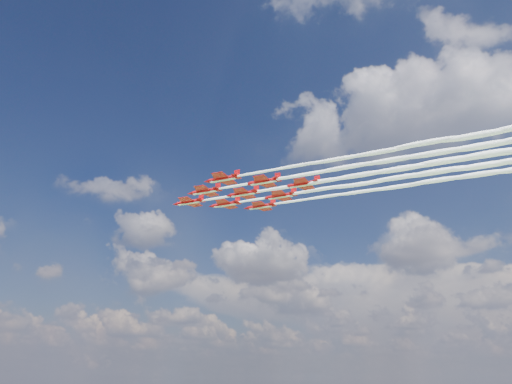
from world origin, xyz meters
The scene contains 9 objects.
jet_lead centered at (27.29, 0.26, 77.44)m, with size 95.47×16.53×2.80m.
jet_row2_port centered at (37.48, -5.11, 77.44)m, with size 95.47×16.53×2.80m.
jet_row2_starb centered at (35.91, 7.89, 77.44)m, with size 95.47×16.53×2.80m.
jet_row3_port centered at (47.67, -10.47, 77.44)m, with size 95.47×16.53×2.80m.
jet_row3_centre centered at (46.11, 2.52, 77.44)m, with size 95.47×16.53×2.80m.
jet_row3_starb centered at (44.54, 15.52, 77.44)m, with size 95.47×16.53×2.80m.
jet_row4_port centered at (56.30, -2.84, 77.44)m, with size 95.47×16.53×2.80m.
jet_row4_starb centered at (54.74, 10.16, 77.44)m, with size 95.47×16.53×2.80m.
jet_tail centered at (64.93, 4.79, 77.44)m, with size 95.47×16.53×2.80m.
Camera 1 is at (78.29, -121.42, 25.41)m, focal length 35.00 mm.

